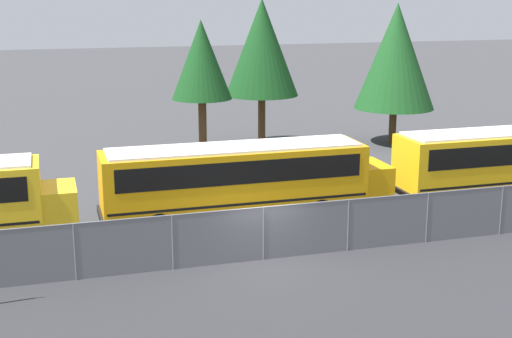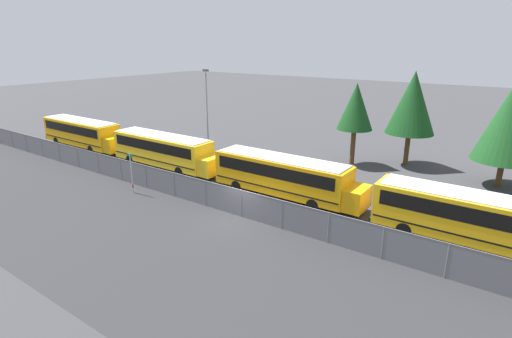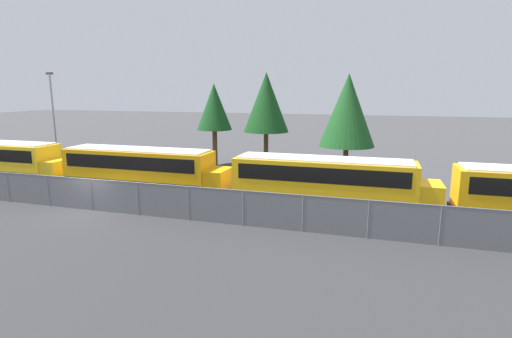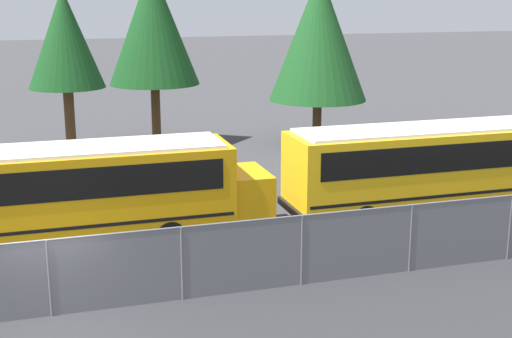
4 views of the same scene
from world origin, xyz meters
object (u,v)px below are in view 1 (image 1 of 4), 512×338
at_px(tree_0, 396,56).
at_px(tree_2, 262,48).
at_px(tree_1, 201,61).
at_px(school_bus_2, 241,176).

distance_m(tree_0, tree_2, 7.94).
xyz_separation_m(tree_1, tree_2, (4.19, 2.72, 0.40)).
xyz_separation_m(tree_0, tree_2, (-7.71, 1.82, 0.54)).
relative_size(tree_0, tree_1, 1.11).
height_order(school_bus_2, tree_0, tree_0).
height_order(tree_1, tree_2, tree_2).
height_order(tree_0, tree_2, tree_2).
bearing_deg(tree_1, school_bus_2, -94.33).
relative_size(school_bus_2, tree_1, 1.57).
height_order(school_bus_2, tree_1, tree_1).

